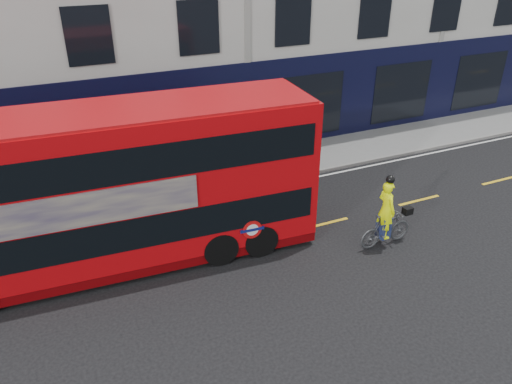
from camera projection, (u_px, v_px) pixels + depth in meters
ground at (349, 247)px, 15.56m from camera, size 120.00×120.00×0.00m
pavement at (262, 165)px, 20.77m from camera, size 60.00×3.00×0.12m
kerb at (278, 180)px, 19.56m from camera, size 60.00×0.12×0.13m
road_edge_line at (282, 184)px, 19.35m from camera, size 58.00×0.10×0.01m
lane_dashes at (325, 224)px, 16.77m from camera, size 58.00×0.12×0.01m
bus at (114, 189)px, 13.85m from camera, size 11.71×3.33×4.67m
cyclist at (386, 222)px, 15.30m from camera, size 1.87×0.69×2.44m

